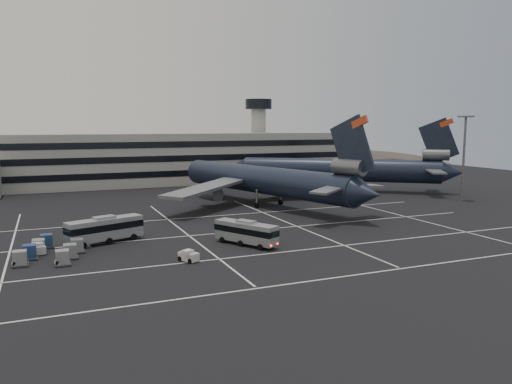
# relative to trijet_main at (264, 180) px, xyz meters

# --- Properties ---
(ground) EXTENTS (260.00, 260.00, 0.00)m
(ground) POSITION_rel_trijet_main_xyz_m (-15.58, -25.45, -5.25)
(ground) COLOR black
(ground) RESTS_ON ground
(lane_markings) EXTENTS (90.00, 55.62, 0.01)m
(lane_markings) POSITION_rel_trijet_main_xyz_m (-14.63, -24.73, -5.24)
(lane_markings) COLOR silver
(lane_markings) RESTS_ON ground
(terminal) EXTENTS (125.00, 26.00, 24.00)m
(terminal) POSITION_rel_trijet_main_xyz_m (-18.52, 45.69, 1.68)
(terminal) COLOR gray
(terminal) RESTS_ON ground
(hills) EXTENTS (352.00, 180.00, 44.00)m
(hills) POSITION_rel_trijet_main_xyz_m (2.42, 144.55, -17.32)
(hills) COLOR #38332B
(hills) RESTS_ON ground
(lightpole_right) EXTENTS (2.40, 2.40, 18.28)m
(lightpole_right) POSITION_rel_trijet_main_xyz_m (42.42, -10.45, 6.57)
(lightpole_right) COLOR slate
(lightpole_right) RESTS_ON ground
(trijet_main) EXTENTS (45.42, 56.52, 18.08)m
(trijet_main) POSITION_rel_trijet_main_xyz_m (0.00, 0.00, 0.00)
(trijet_main) COLOR black
(trijet_main) RESTS_ON ground
(trijet_far) EXTENTS (49.27, 39.81, 18.08)m
(trijet_far) POSITION_rel_trijet_main_xyz_m (27.24, 13.09, 0.18)
(trijet_far) COLOR black
(trijet_far) RESTS_ON ground
(bus_near) EXTENTS (6.64, 9.64, 3.44)m
(bus_near) POSITION_rel_trijet_main_xyz_m (-15.88, -29.97, -3.37)
(bus_near) COLOR #919398
(bus_near) RESTS_ON ground
(bus_far) EXTENTS (10.95, 6.02, 3.79)m
(bus_far) POSITION_rel_trijet_main_xyz_m (-33.57, -21.25, -3.17)
(bus_far) COLOR #919398
(bus_far) RESTS_ON ground
(tug_a) EXTENTS (1.94, 2.69, 1.57)m
(tug_a) POSITION_rel_trijet_main_xyz_m (-42.06, -24.20, -4.55)
(tug_a) COLOR silver
(tug_a) RESTS_ON ground
(tug_b) EXTENTS (2.41, 2.78, 1.54)m
(tug_b) POSITION_rel_trijet_main_xyz_m (-25.25, -35.03, -4.57)
(tug_b) COLOR silver
(tug_b) RESTS_ON ground
(uld_cluster) EXTENTS (9.95, 12.51, 1.80)m
(uld_cluster) POSITION_rel_trijet_main_xyz_m (-40.26, -25.85, -4.37)
(uld_cluster) COLOR #2D2D30
(uld_cluster) RESTS_ON ground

